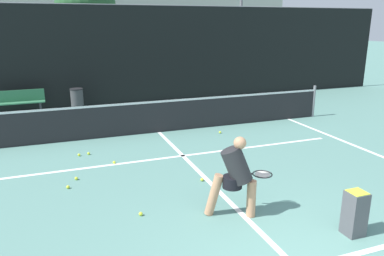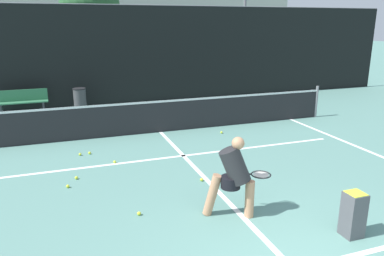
% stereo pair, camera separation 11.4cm
% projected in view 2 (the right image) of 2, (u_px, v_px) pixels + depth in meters
% --- Properties ---
extents(court_service_line, '(8.25, 0.10, 0.01)m').
position_uv_depth(court_service_line, '(183.00, 156.00, 9.12)').
color(court_service_line, white).
rests_on(court_service_line, ground).
extents(court_center_mark, '(0.10, 6.84, 0.01)m').
position_uv_depth(court_center_mark, '(201.00, 174.00, 8.00)').
color(court_center_mark, white).
rests_on(court_center_mark, ground).
extents(court_sideline_right, '(0.10, 7.84, 0.01)m').
position_uv_depth(court_sideline_right, '(368.00, 151.00, 9.46)').
color(court_sideline_right, white).
rests_on(court_sideline_right, ground).
extents(net, '(11.09, 0.09, 1.07)m').
position_uv_depth(net, '(160.00, 115.00, 10.97)').
color(net, slate).
rests_on(net, ground).
extents(fence_back, '(24.00, 0.06, 3.79)m').
position_uv_depth(fence_back, '(130.00, 55.00, 14.59)').
color(fence_back, black).
rests_on(fence_back, ground).
extents(player_practicing, '(1.24, 0.51, 1.40)m').
position_uv_depth(player_practicing, '(234.00, 175.00, 6.10)').
color(player_practicing, tan).
rests_on(player_practicing, ground).
extents(tennis_ball_scattered_0, '(0.07, 0.07, 0.07)m').
position_uv_depth(tennis_ball_scattered_0, '(115.00, 162.00, 8.63)').
color(tennis_ball_scattered_0, '#D1E033').
rests_on(tennis_ball_scattered_0, ground).
extents(tennis_ball_scattered_1, '(0.07, 0.07, 0.07)m').
position_uv_depth(tennis_ball_scattered_1, '(139.00, 213.00, 6.30)').
color(tennis_ball_scattered_1, '#D1E033').
rests_on(tennis_ball_scattered_1, ground).
extents(tennis_ball_scattered_3, '(0.07, 0.07, 0.07)m').
position_uv_depth(tennis_ball_scattered_3, '(202.00, 180.00, 7.65)').
color(tennis_ball_scattered_3, '#D1E033').
rests_on(tennis_ball_scattered_3, ground).
extents(tennis_ball_scattered_4, '(0.07, 0.07, 0.07)m').
position_uv_depth(tennis_ball_scattered_4, '(90.00, 153.00, 9.22)').
color(tennis_ball_scattered_4, '#D1E033').
rests_on(tennis_ball_scattered_4, ground).
extents(tennis_ball_scattered_5, '(0.07, 0.07, 0.07)m').
position_uv_depth(tennis_ball_scattered_5, '(221.00, 132.00, 10.94)').
color(tennis_ball_scattered_5, '#D1E033').
rests_on(tennis_ball_scattered_5, ground).
extents(tennis_ball_scattered_6, '(0.07, 0.07, 0.07)m').
position_uv_depth(tennis_ball_scattered_6, '(229.00, 169.00, 8.23)').
color(tennis_ball_scattered_6, '#D1E033').
rests_on(tennis_ball_scattered_6, ground).
extents(tennis_ball_scattered_7, '(0.07, 0.07, 0.07)m').
position_uv_depth(tennis_ball_scattered_7, '(68.00, 186.00, 7.35)').
color(tennis_ball_scattered_7, '#D1E033').
rests_on(tennis_ball_scattered_7, ground).
extents(tennis_ball_scattered_8, '(0.07, 0.07, 0.07)m').
position_uv_depth(tennis_ball_scattered_8, '(76.00, 178.00, 7.75)').
color(tennis_ball_scattered_8, '#D1E033').
rests_on(tennis_ball_scattered_8, ground).
extents(tennis_ball_scattered_9, '(0.07, 0.07, 0.07)m').
position_uv_depth(tennis_ball_scattered_9, '(80.00, 154.00, 9.13)').
color(tennis_ball_scattered_9, '#D1E033').
rests_on(tennis_ball_scattered_9, ground).
extents(ball_hopper, '(0.28, 0.28, 0.71)m').
position_uv_depth(ball_hopper, '(353.00, 213.00, 5.62)').
color(ball_hopper, '#4C4C51').
rests_on(ball_hopper, ground).
extents(courtside_bench, '(1.71, 0.42, 0.86)m').
position_uv_depth(courtside_bench, '(22.00, 101.00, 13.12)').
color(courtside_bench, '#33724C').
rests_on(courtside_bench, ground).
extents(trash_bin, '(0.47, 0.47, 0.82)m').
position_uv_depth(trash_bin, '(80.00, 99.00, 13.74)').
color(trash_bin, '#3F3F42').
rests_on(trash_bin, ground).
extents(parked_car, '(1.82, 3.98, 1.52)m').
position_uv_depth(parked_car, '(200.00, 72.00, 19.55)').
color(parked_car, navy).
rests_on(parked_car, ground).
extents(tree_west, '(2.89, 2.89, 3.43)m').
position_uv_depth(tree_west, '(102.00, 26.00, 21.64)').
color(tree_west, brown).
rests_on(tree_west, ground).
extents(tree_mid, '(3.31, 3.31, 5.82)m').
position_uv_depth(tree_mid, '(90.00, 4.00, 20.94)').
color(tree_mid, brown).
rests_on(tree_mid, ground).
extents(building_far, '(36.00, 2.40, 5.96)m').
position_uv_depth(building_far, '(89.00, 24.00, 30.64)').
color(building_far, '#B2ADA3').
rests_on(building_far, ground).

